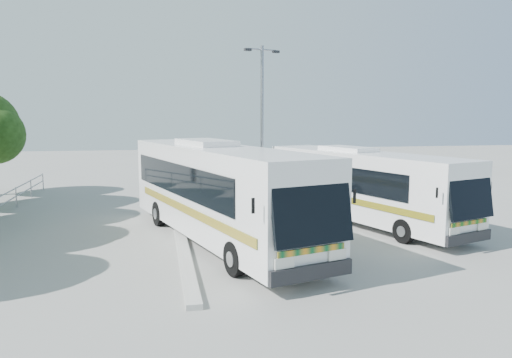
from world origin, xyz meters
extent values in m
plane|color=gray|center=(0.00, 0.00, 0.00)|extent=(100.00, 100.00, 0.00)
cube|color=#B2B2AD|center=(-2.30, 2.00, 0.07)|extent=(0.40, 16.00, 0.15)
cylinder|color=gray|center=(-10.00, 14.00, 0.50)|extent=(0.06, 0.06, 1.00)
cube|color=white|center=(-1.00, 0.45, 1.89)|extent=(5.85, 12.32, 3.08)
cube|color=black|center=(0.73, -5.38, 2.27)|extent=(2.36, 1.10, 1.96)
cube|color=black|center=(-2.40, 0.67, 2.27)|extent=(2.80, 9.30, 1.11)
cube|color=black|center=(0.06, 1.39, 2.27)|extent=(2.80, 9.30, 1.11)
cube|color=#0C5929|center=(-2.15, -0.21, 1.31)|extent=(3.01, 10.07, 0.28)
cylinder|color=black|center=(-0.98, -3.65, 0.50)|extent=(0.58, 1.05, 1.01)
cylinder|color=black|center=(1.21, -3.00, 0.50)|extent=(0.58, 1.05, 1.01)
cylinder|color=black|center=(-3.07, 3.41, 0.50)|extent=(0.58, 1.05, 1.01)
cylinder|color=black|center=(-0.88, 4.06, 0.50)|extent=(0.58, 1.05, 1.01)
cube|color=white|center=(5.33, 2.38, 1.66)|extent=(5.49, 10.76, 2.70)
cube|color=black|center=(7.04, -2.67, 1.99)|extent=(2.06, 1.03, 1.72)
cube|color=black|center=(4.10, 2.53, 1.99)|extent=(2.76, 8.06, 0.97)
cube|color=black|center=(6.22, 3.25, 1.99)|extent=(2.76, 8.06, 0.97)
cube|color=#0E6215|center=(4.35, 1.77, 1.15)|extent=(2.97, 8.72, 0.25)
cylinder|color=black|center=(5.49, -1.21, 0.44)|extent=(0.53, 0.92, 0.88)
cylinder|color=black|center=(7.38, -0.56, 0.44)|extent=(0.53, 0.92, 0.88)
cylinder|color=black|center=(3.42, 4.91, 0.44)|extent=(0.53, 0.92, 0.88)
cylinder|color=black|center=(5.31, 5.55, 0.44)|extent=(0.53, 0.92, 0.88)
cylinder|color=gray|center=(2.00, 6.85, 3.94)|extent=(0.20, 0.20, 7.87)
cylinder|color=gray|center=(2.00, 6.85, 7.68)|extent=(1.52, 0.58, 0.08)
cube|color=black|center=(1.26, 6.60, 7.63)|extent=(0.38, 0.28, 0.12)
cube|color=black|center=(2.74, 7.11, 7.63)|extent=(0.38, 0.28, 0.12)
camera|label=1|loc=(-3.06, -17.23, 4.54)|focal=35.00mm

